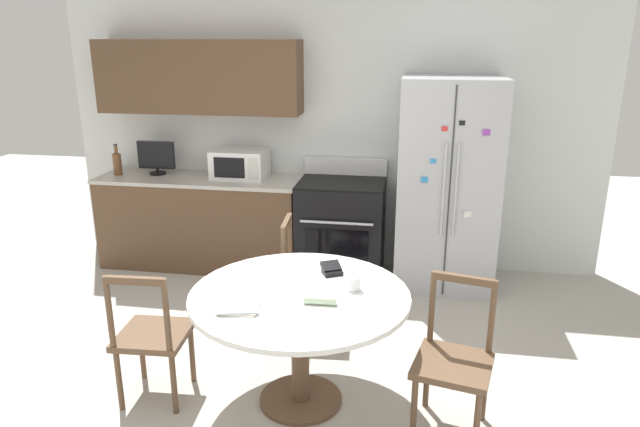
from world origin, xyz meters
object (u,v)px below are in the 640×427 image
Objects in this scene: wallet at (332,269)px; candle_glass at (354,284)px; counter_bottle at (117,163)px; oven_range at (341,228)px; dining_chair_far at (308,279)px; countertop_tv at (156,157)px; dining_chair_left at (152,336)px; microwave at (240,164)px; dining_chair_right at (454,362)px; refrigerator at (447,185)px.

candle_glass is at bearing -52.80° from wallet.
candle_glass is (2.55, -1.94, -0.23)m from counter_bottle.
oven_range is at bearing 0.43° from counter_bottle.
counter_bottle is 0.34× the size of dining_chair_far.
dining_chair_left is at bearing -66.99° from countertop_tv.
oven_range is at bearing 64.08° from dining_chair_left.
microwave reaches higher than wallet.
dining_chair_right reaches higher than wallet.
dining_chair_left is at bearing -130.97° from refrigerator.
countertop_tv is (-1.85, 0.07, 0.61)m from oven_range.
counter_bottle is at bearing -21.52° from dining_chair_right.
countertop_tv reaches higher than oven_range.
candle_glass is at bearing -37.29° from counter_bottle.
dining_chair_left reaches higher than candle_glass.
dining_chair_far is at bearing 114.44° from wallet.
dining_chair_right is 1.82m from dining_chair_left.
dining_chair_far is at bearing 118.29° from candle_glass.
dining_chair_right and dining_chair_left have the same top height.
counter_bottle is at bearing 179.54° from refrigerator.
oven_range is 6.46× the size of wallet.
wallet is (0.16, -1.74, 0.31)m from oven_range.
dining_chair_right is 0.72m from candle_glass.
candle_glass is at bearing -5.56° from dining_chair_right.
counter_bottle is at bearing -122.37° from dining_chair_far.
candle_glass is at bearing -108.05° from refrigerator.
microwave is 0.57× the size of dining_chair_left.
wallet is (-0.79, -1.69, -0.17)m from refrigerator.
wallet is at bearing -35.83° from counter_bottle.
refrigerator is 3.18m from counter_bottle.
oven_range is 1.77m from wallet.
dining_chair_left is (-0.89, -2.17, -0.03)m from oven_range.
dining_chair_right is at bearing -28.66° from wallet.
refrigerator is at bearing -2.52° from oven_range.
candle_glass is at bearing 6.35° from dining_chair_left.
dining_chair_right is (0.93, -2.16, -0.03)m from oven_range.
microwave reaches higher than candle_glass.
wallet is (-0.17, 0.22, -0.01)m from candle_glass.
counter_bottle is 2.60m from dining_chair_left.
dining_chair_right reaches higher than candle_glass.
microwave is 3.01m from dining_chair_right.
candle_glass is 0.52× the size of wallet.
dining_chair_far is (2.11, -1.13, -0.58)m from counter_bottle.
dining_chair_left is 10.27× the size of candle_glass.
candle_glass is 0.28m from wallet.
dining_chair_left is at bearing -112.39° from oven_range.
candle_glass is at bearing -80.44° from oven_range.
refrigerator is 2.02m from candle_glass.
refrigerator is at bearing 45.51° from dining_chair_left.
countertop_tv is 2.52m from dining_chair_left.
refrigerator is at bearing -77.99° from dining_chair_right.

